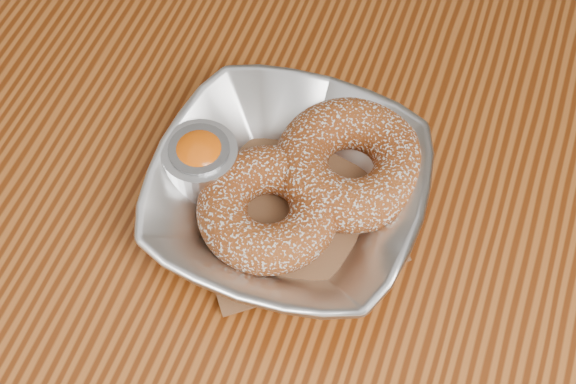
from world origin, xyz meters
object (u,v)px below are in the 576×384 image
(donut_back, at_px, (351,163))
(ramekin, at_px, (201,163))
(table, at_px, (204,248))
(serving_bowl, at_px, (288,195))
(donut_front, at_px, (268,209))

(donut_back, relative_size, ramekin, 2.03)
(ramekin, bearing_deg, donut_back, 19.91)
(table, relative_size, ramekin, 20.75)
(table, xyz_separation_m, ramekin, (0.01, 0.01, 0.13))
(table, xyz_separation_m, serving_bowl, (0.08, 0.01, 0.12))
(table, xyz_separation_m, donut_front, (0.07, -0.01, 0.13))
(table, xyz_separation_m, donut_back, (0.11, 0.05, 0.13))
(table, height_order, donut_front, donut_front)
(table, height_order, ramekin, ramekin)
(serving_bowl, relative_size, donut_front, 1.92)
(serving_bowl, distance_m, donut_back, 0.05)
(table, distance_m, ramekin, 0.13)
(donut_back, height_order, ramekin, ramekin)
(ramekin, bearing_deg, table, -131.20)
(donut_back, bearing_deg, donut_front, -128.44)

